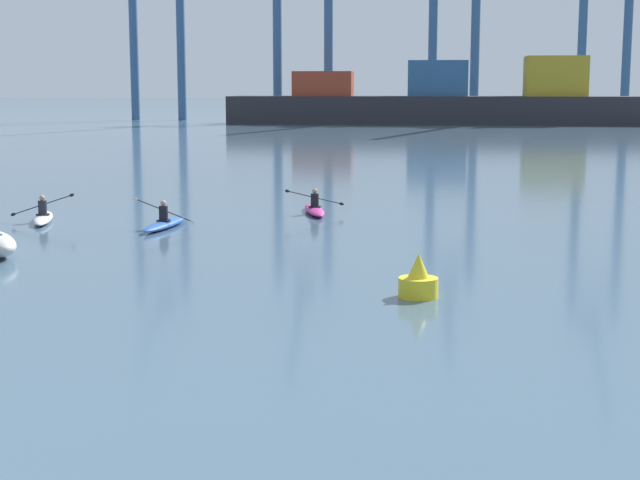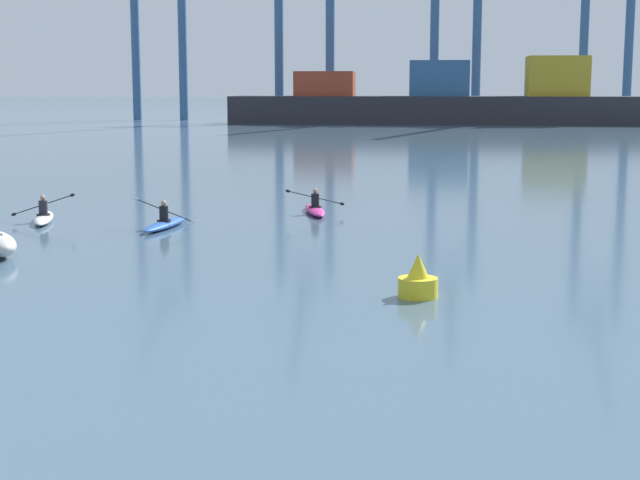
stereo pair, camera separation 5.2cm
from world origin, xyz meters
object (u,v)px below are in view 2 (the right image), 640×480
object	(u,v)px
channel_buoy	(418,282)
kayak_white	(44,217)
container_barge	(443,102)
kayak_blue	(165,223)
gantry_crane_west_mid	(304,0)
kayak_magenta	(315,209)
gantry_crane_east_mid	(456,3)

from	to	relation	value
channel_buoy	kayak_white	xyz separation A→B (m)	(-13.27, 10.85, -0.19)
container_barge	kayak_blue	distance (m)	92.58
container_barge	kayak_white	bearing A→B (deg)	-99.17
channel_buoy	kayak_white	bearing A→B (deg)	140.71
gantry_crane_west_mid	kayak_magenta	distance (m)	96.65
gantry_crane_west_mid	kayak_blue	distance (m)	100.40
gantry_crane_east_mid	kayak_magenta	bearing A→B (deg)	-94.14
gantry_crane_west_mid	channel_buoy	size ratio (longest dim) A/B	32.86
channel_buoy	kayak_magenta	xyz separation A→B (m)	(-4.07, 14.17, -0.19)
gantry_crane_west_mid	channel_buoy	world-z (taller)	gantry_crane_west_mid
gantry_crane_east_mid	kayak_white	distance (m)	103.19
gantry_crane_east_mid	kayak_white	size ratio (longest dim) A/B	9.02
gantry_crane_east_mid	kayak_white	world-z (taller)	gantry_crane_east_mid
kayak_white	gantry_crane_west_mid	bearing A→B (deg)	92.24
channel_buoy	kayak_blue	xyz separation A→B (m)	(-8.61, 9.84, -0.19)
gantry_crane_east_mid	kayak_blue	distance (m)	103.55
gantry_crane_west_mid	kayak_white	size ratio (longest dim) A/B	9.61
kayak_magenta	kayak_white	world-z (taller)	kayak_white
container_barge	gantry_crane_east_mid	size ratio (longest dim) A/B	1.69
channel_buoy	kayak_blue	distance (m)	13.08
kayak_white	container_barge	bearing A→B (deg)	80.83
gantry_crane_west_mid	gantry_crane_east_mid	xyz separation A→B (m)	(20.08, 2.96, -0.36)
gantry_crane_west_mid	kayak_blue	xyz separation A→B (m)	(8.49, -98.77, -15.87)
kayak_white	gantry_crane_east_mid	bearing A→B (deg)	80.84
gantry_crane_west_mid	channel_buoy	bearing A→B (deg)	-81.05
gantry_crane_east_mid	container_barge	bearing A→B (deg)	-99.15
kayak_magenta	kayak_white	bearing A→B (deg)	-160.19
kayak_magenta	kayak_white	distance (m)	9.78
container_barge	channel_buoy	distance (m)	101.88
gantry_crane_west_mid	kayak_blue	bearing A→B (deg)	-85.09
gantry_crane_west_mid	kayak_white	world-z (taller)	gantry_crane_west_mid
gantry_crane_east_mid	kayak_blue	size ratio (longest dim) A/B	8.96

